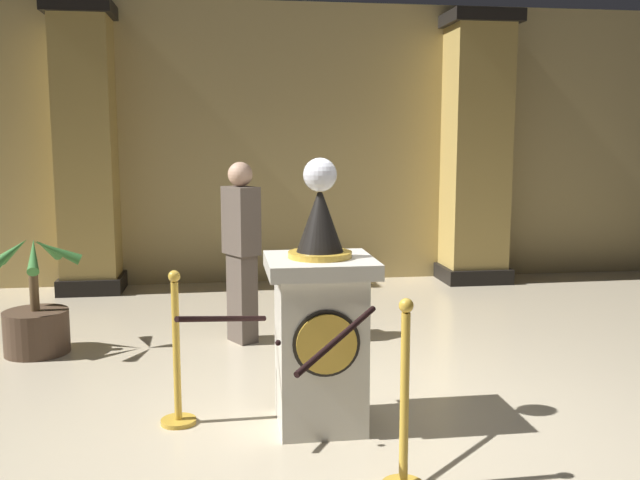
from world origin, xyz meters
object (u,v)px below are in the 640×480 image
at_px(stanchion_far, 404,423).
at_px(bystander_guest, 241,247).
at_px(potted_palm_left, 36,320).
at_px(pedestal_clock, 320,323).
at_px(stanchion_near, 177,371).

relative_size(stanchion_far, bystander_guest, 0.63).
bearing_deg(stanchion_far, potted_palm_left, 132.41).
height_order(pedestal_clock, potted_palm_left, pedestal_clock).
relative_size(stanchion_near, bystander_guest, 0.62).
bearing_deg(stanchion_near, potted_palm_left, 127.10).
relative_size(stanchion_far, potted_palm_left, 0.98).
distance_m(pedestal_clock, stanchion_near, 1.02).
xyz_separation_m(pedestal_clock, potted_palm_left, (-2.31, 1.95, -0.40)).
xyz_separation_m(stanchion_near, bystander_guest, (0.50, 1.91, 0.54)).
bearing_deg(stanchion_far, stanchion_near, 139.51).
distance_m(stanchion_near, bystander_guest, 2.04).
height_order(stanchion_near, stanchion_far, stanchion_far).
bearing_deg(pedestal_clock, bystander_guest, 102.39).
xyz_separation_m(stanchion_far, potted_palm_left, (-2.64, 2.89, -0.08)).
distance_m(stanchion_far, bystander_guest, 3.15).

